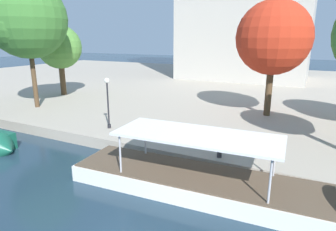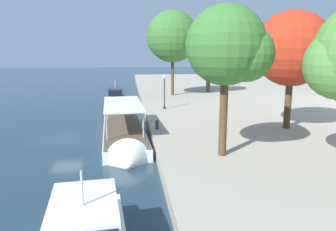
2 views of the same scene
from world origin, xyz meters
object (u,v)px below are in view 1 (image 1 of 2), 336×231
object	(u,v)px
tour_boat_1	(219,189)
tree_0	(277,37)
mooring_bollard_0	(220,151)
lamp_post	(108,98)
tree_1	(61,47)
tree_3	(24,20)

from	to	relation	value
tour_boat_1	tree_0	xyz separation A→B (m)	(0.37, 14.14, 7.29)
mooring_bollard_0	lamp_post	distance (m)	9.70
mooring_bollard_0	tree_1	size ratio (longest dim) A/B	0.10
tree_0	tree_1	distance (m)	24.16
tree_0	tree_3	distance (m)	22.92
lamp_post	mooring_bollard_0	bearing A→B (deg)	-10.15
lamp_post	tree_0	world-z (taller)	tree_0
tree_0	tree_1	size ratio (longest dim) A/B	1.20
tree_1	tree_3	world-z (taller)	tree_3
tour_boat_1	tree_3	size ratio (longest dim) A/B	1.18
mooring_bollard_0	tree_3	bearing A→B (deg)	169.50
lamp_post	tree_0	size ratio (longest dim) A/B	0.39
tour_boat_1	lamp_post	xyz separation A→B (m)	(-10.20, 4.49, 2.85)
mooring_bollard_0	tree_1	world-z (taller)	tree_1
tree_1	tree_3	xyz separation A→B (m)	(2.53, -6.52, 2.66)
tour_boat_1	tree_3	xyz separation A→B (m)	(-21.22, 6.59, 8.83)
tree_1	lamp_post	bearing A→B (deg)	-32.48
tree_0	tree_1	xyz separation A→B (m)	(-24.11, -1.03, -1.12)
lamp_post	tree_3	world-z (taller)	tree_3
mooring_bollard_0	tree_3	size ratio (longest dim) A/B	0.06
tour_boat_1	mooring_bollard_0	bearing A→B (deg)	103.78
lamp_post	tree_0	bearing A→B (deg)	42.39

